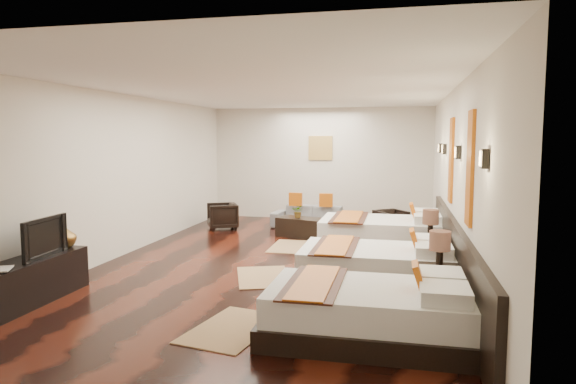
% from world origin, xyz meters
% --- Properties ---
extents(floor, '(5.50, 9.50, 0.01)m').
position_xyz_m(floor, '(0.00, 0.00, 0.00)').
color(floor, black).
rests_on(floor, ground).
extents(ceiling, '(5.50, 9.50, 0.01)m').
position_xyz_m(ceiling, '(0.00, 0.00, 2.80)').
color(ceiling, white).
rests_on(ceiling, floor).
extents(back_wall, '(5.50, 0.01, 2.80)m').
position_xyz_m(back_wall, '(0.00, 4.75, 1.40)').
color(back_wall, silver).
rests_on(back_wall, floor).
extents(left_wall, '(0.01, 9.50, 2.80)m').
position_xyz_m(left_wall, '(-2.75, 0.00, 1.40)').
color(left_wall, silver).
rests_on(left_wall, floor).
extents(right_wall, '(0.01, 9.50, 2.80)m').
position_xyz_m(right_wall, '(2.75, 0.00, 1.40)').
color(right_wall, silver).
rests_on(right_wall, floor).
extents(headboard_panel, '(0.08, 6.60, 0.90)m').
position_xyz_m(headboard_panel, '(2.71, -0.80, 0.45)').
color(headboard_panel, black).
rests_on(headboard_panel, floor).
extents(bed_near, '(2.12, 1.33, 0.81)m').
position_xyz_m(bed_near, '(1.70, -2.82, 0.28)').
color(bed_near, black).
rests_on(bed_near, floor).
extents(bed_mid, '(2.15, 1.35, 0.82)m').
position_xyz_m(bed_mid, '(1.70, -0.95, 0.28)').
color(bed_mid, black).
rests_on(bed_mid, floor).
extents(bed_far, '(2.31, 1.45, 0.88)m').
position_xyz_m(bed_far, '(1.70, 1.40, 0.30)').
color(bed_far, black).
rests_on(bed_far, floor).
extents(nightstand_a, '(0.47, 0.47, 0.94)m').
position_xyz_m(nightstand_a, '(2.44, -1.70, 0.33)').
color(nightstand_a, black).
rests_on(nightstand_a, floor).
extents(nightstand_b, '(0.47, 0.47, 0.93)m').
position_xyz_m(nightstand_b, '(2.44, 0.25, 0.33)').
color(nightstand_b, black).
rests_on(nightstand_b, floor).
extents(jute_mat_near, '(0.96, 1.32, 0.01)m').
position_xyz_m(jute_mat_near, '(0.24, -2.89, 0.01)').
color(jute_mat_near, '#9A764E').
rests_on(jute_mat_near, floor).
extents(jute_mat_mid, '(1.11, 1.38, 0.01)m').
position_xyz_m(jute_mat_mid, '(0.04, -0.85, 0.01)').
color(jute_mat_mid, '#9A764E').
rests_on(jute_mat_mid, floor).
extents(jute_mat_far, '(0.78, 1.22, 0.01)m').
position_xyz_m(jute_mat_far, '(-0.00, 1.31, 0.01)').
color(jute_mat_far, '#9A764E').
rests_on(jute_mat_far, floor).
extents(tv_console, '(0.50, 1.80, 0.55)m').
position_xyz_m(tv_console, '(-2.50, -2.65, 0.28)').
color(tv_console, black).
rests_on(tv_console, floor).
extents(tv, '(0.17, 0.88, 0.50)m').
position_xyz_m(tv, '(-2.45, -2.45, 0.80)').
color(tv, black).
rests_on(tv, tv_console).
extents(figurine, '(0.34, 0.34, 0.32)m').
position_xyz_m(figurine, '(-2.50, -1.89, 0.71)').
color(figurine, brown).
rests_on(figurine, tv_console).
extents(sofa, '(1.81, 0.91, 0.51)m').
position_xyz_m(sofa, '(-0.00, 3.35, 0.25)').
color(sofa, slate).
rests_on(sofa, floor).
extents(armchair_left, '(0.86, 0.85, 0.59)m').
position_xyz_m(armchair_left, '(-1.93, 2.82, 0.29)').
color(armchair_left, black).
rests_on(armchair_left, floor).
extents(armchair_right, '(0.81, 0.81, 0.54)m').
position_xyz_m(armchair_right, '(1.80, 2.91, 0.27)').
color(armchair_right, black).
rests_on(armchair_right, floor).
extents(coffee_table, '(1.10, 0.77, 0.40)m').
position_xyz_m(coffee_table, '(-0.00, 2.30, 0.20)').
color(coffee_table, black).
rests_on(coffee_table, floor).
extents(table_plant, '(0.25, 0.22, 0.26)m').
position_xyz_m(table_plant, '(-0.08, 2.31, 0.53)').
color(table_plant, '#255E1F').
rests_on(table_plant, coffee_table).
extents(orange_panel_a, '(0.04, 0.40, 1.30)m').
position_xyz_m(orange_panel_a, '(2.73, -1.90, 1.70)').
color(orange_panel_a, '#D86014').
rests_on(orange_panel_a, right_wall).
extents(orange_panel_b, '(0.04, 0.40, 1.30)m').
position_xyz_m(orange_panel_b, '(2.73, 0.30, 1.70)').
color(orange_panel_b, '#D86014').
rests_on(orange_panel_b, right_wall).
extents(sconce_near, '(0.07, 0.12, 0.18)m').
position_xyz_m(sconce_near, '(2.70, -3.00, 1.85)').
color(sconce_near, black).
rests_on(sconce_near, right_wall).
extents(sconce_mid, '(0.07, 0.12, 0.18)m').
position_xyz_m(sconce_mid, '(2.70, -0.80, 1.85)').
color(sconce_mid, black).
rests_on(sconce_mid, right_wall).
extents(sconce_far, '(0.07, 0.12, 0.18)m').
position_xyz_m(sconce_far, '(2.70, 1.40, 1.85)').
color(sconce_far, black).
rests_on(sconce_far, right_wall).
extents(sconce_lounge, '(0.07, 0.12, 0.18)m').
position_xyz_m(sconce_lounge, '(2.70, 2.30, 1.85)').
color(sconce_lounge, black).
rests_on(sconce_lounge, right_wall).
extents(gold_artwork, '(0.60, 0.04, 0.60)m').
position_xyz_m(gold_artwork, '(0.00, 4.73, 1.80)').
color(gold_artwork, '#AD873F').
rests_on(gold_artwork, back_wall).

